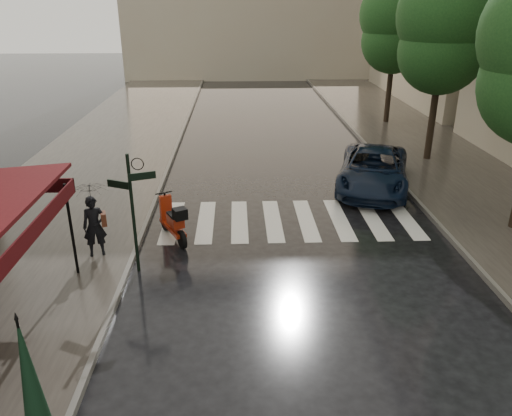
{
  "coord_description": "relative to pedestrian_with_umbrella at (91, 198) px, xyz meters",
  "views": [
    {
      "loc": [
        1.36,
        -8.26,
        6.4
      ],
      "look_at": [
        1.83,
        3.68,
        1.4
      ],
      "focal_mm": 35.0,
      "sensor_mm": 36.0,
      "label": 1
    }
  ],
  "objects": [
    {
      "name": "curb_near",
      "position": [
        0.94,
        8.29,
        -1.67
      ],
      "size": [
        0.12,
        60.0,
        0.16
      ],
      "primitive_type": "cube",
      "color": "#595651",
      "rests_on": "ground"
    },
    {
      "name": "scooter",
      "position": [
        1.9,
        1.05,
        -1.17
      ],
      "size": [
        1.04,
        1.72,
        1.23
      ],
      "rotation": [
        0.0,
        0.0,
        0.48
      ],
      "color": "black",
      "rests_on": "ground"
    },
    {
      "name": "tree_far",
      "position": [
        12.09,
        15.29,
        3.71
      ],
      "size": [
        3.8,
        3.8,
        8.16
      ],
      "color": "black",
      "rests_on": "sidewalk_far"
    },
    {
      "name": "curb_far",
      "position": [
        9.84,
        8.29,
        -1.67
      ],
      "size": [
        0.12,
        60.0,
        0.16
      ],
      "primitive_type": "cube",
      "color": "#595651",
      "rests_on": "ground"
    },
    {
      "name": "crosswalk",
      "position": [
        5.36,
        2.29,
        -1.74
      ],
      "size": [
        7.85,
        3.2,
        0.01
      ],
      "color": "silver",
      "rests_on": "ground"
    },
    {
      "name": "parked_car",
      "position": [
        8.68,
        5.07,
        -1.03
      ],
      "size": [
        3.76,
        5.62,
        1.43
      ],
      "primitive_type": "imported",
      "rotation": [
        0.0,
        0.0,
        -0.29
      ],
      "color": "black",
      "rests_on": "ground"
    },
    {
      "name": "parasol_front",
      "position": [
        0.74,
        -6.24,
        -0.35
      ],
      "size": [
        0.42,
        0.42,
        2.36
      ],
      "color": "black",
      "rests_on": "sidewalk_near"
    },
    {
      "name": "tree_mid",
      "position": [
        11.89,
        8.29,
        3.85
      ],
      "size": [
        3.8,
        3.8,
        8.34
      ],
      "color": "black",
      "rests_on": "sidewalk_far"
    },
    {
      "name": "signpost",
      "position": [
        1.2,
        -0.71,
        0.09
      ],
      "size": [
        1.17,
        0.29,
        3.1
      ],
      "color": "black",
      "rests_on": "ground"
    },
    {
      "name": "sidewalk_near",
      "position": [
        -2.11,
        8.29,
        -1.68
      ],
      "size": [
        6.0,
        60.0,
        0.12
      ],
      "primitive_type": "cube",
      "color": "#38332D",
      "rests_on": "ground"
    },
    {
      "name": "ground",
      "position": [
        2.39,
        -3.71,
        -1.74
      ],
      "size": [
        120.0,
        120.0,
        0.0
      ],
      "primitive_type": "plane",
      "color": "black",
      "rests_on": "ground"
    },
    {
      "name": "sidewalk_far",
      "position": [
        12.64,
        8.29,
        -1.68
      ],
      "size": [
        5.5,
        60.0,
        0.12
      ],
      "primitive_type": "cube",
      "color": "#38332D",
      "rests_on": "ground"
    },
    {
      "name": "pedestrian_with_umbrella",
      "position": [
        0.0,
        0.0,
        0.0
      ],
      "size": [
        1.21,
        1.23,
        2.44
      ],
      "rotation": [
        0.0,
        0.0,
        0.29
      ],
      "color": "black",
      "rests_on": "sidewalk_near"
    }
  ]
}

